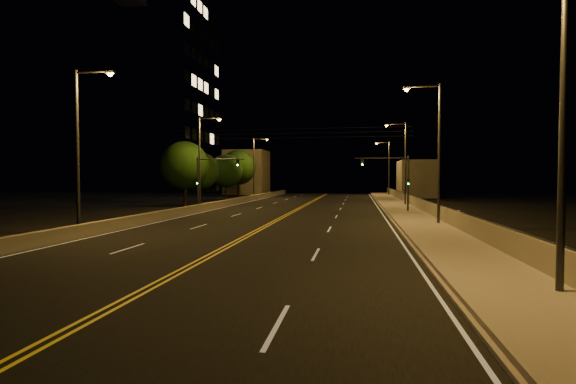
% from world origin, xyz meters
% --- Properties ---
extents(ground, '(160.00, 160.00, 0.00)m').
position_xyz_m(ground, '(0.00, 0.00, 0.00)').
color(ground, black).
rests_on(ground, ground).
extents(road, '(18.00, 120.00, 0.02)m').
position_xyz_m(road, '(0.00, 20.00, 0.01)').
color(road, black).
rests_on(road, ground).
extents(sidewalk, '(3.60, 120.00, 0.30)m').
position_xyz_m(sidewalk, '(10.80, 20.00, 0.15)').
color(sidewalk, gray).
rests_on(sidewalk, ground).
extents(curb, '(0.14, 120.00, 0.15)m').
position_xyz_m(curb, '(8.93, 20.00, 0.07)').
color(curb, gray).
rests_on(curb, ground).
extents(parapet_wall, '(0.30, 120.00, 1.00)m').
position_xyz_m(parapet_wall, '(12.45, 20.00, 0.80)').
color(parapet_wall, gray).
rests_on(parapet_wall, sidewalk).
extents(jersey_barrier, '(0.45, 120.00, 0.77)m').
position_xyz_m(jersey_barrier, '(-9.08, 20.00, 0.38)').
color(jersey_barrier, gray).
rests_on(jersey_barrier, ground).
extents(distant_building_right, '(6.00, 10.00, 6.36)m').
position_xyz_m(distant_building_right, '(16.50, 67.80, 3.18)').
color(distant_building_right, gray).
rests_on(distant_building_right, ground).
extents(distant_building_left, '(8.00, 8.00, 8.88)m').
position_xyz_m(distant_building_left, '(-16.00, 74.80, 4.44)').
color(distant_building_left, gray).
rests_on(distant_building_left, ground).
extents(parapet_rail, '(0.06, 120.00, 0.06)m').
position_xyz_m(parapet_rail, '(12.45, 20.00, 1.33)').
color(parapet_rail, black).
rests_on(parapet_rail, parapet_wall).
extents(lane_markings, '(17.32, 116.00, 0.00)m').
position_xyz_m(lane_markings, '(0.00, 19.93, 0.02)').
color(lane_markings, silver).
rests_on(lane_markings, road).
extents(streetlight_0, '(2.55, 0.28, 9.77)m').
position_xyz_m(streetlight_0, '(11.54, 4.65, 5.60)').
color(streetlight_0, '#2D2D33').
rests_on(streetlight_0, ground).
extents(streetlight_1, '(2.55, 0.28, 9.77)m').
position_xyz_m(streetlight_1, '(11.54, 22.04, 5.60)').
color(streetlight_1, '#2D2D33').
rests_on(streetlight_1, ground).
extents(streetlight_2, '(2.55, 0.28, 9.77)m').
position_xyz_m(streetlight_2, '(11.54, 42.28, 5.60)').
color(streetlight_2, '#2D2D33').
rests_on(streetlight_2, ground).
extents(streetlight_3, '(2.55, 0.28, 9.77)m').
position_xyz_m(streetlight_3, '(11.54, 68.12, 5.60)').
color(streetlight_3, '#2D2D33').
rests_on(streetlight_3, ground).
extents(streetlight_4, '(2.55, 0.28, 9.77)m').
position_xyz_m(streetlight_4, '(-9.94, 14.73, 5.60)').
color(streetlight_4, '#2D2D33').
rests_on(streetlight_4, ground).
extents(streetlight_5, '(2.55, 0.28, 9.77)m').
position_xyz_m(streetlight_5, '(-9.94, 34.21, 5.60)').
color(streetlight_5, '#2D2D33').
rests_on(streetlight_5, ground).
extents(streetlight_6, '(2.55, 0.28, 9.77)m').
position_xyz_m(streetlight_6, '(-9.94, 57.52, 5.60)').
color(streetlight_6, '#2D2D33').
rests_on(streetlight_6, ground).
extents(traffic_signal_right, '(5.11, 0.31, 5.46)m').
position_xyz_m(traffic_signal_right, '(9.93, 32.68, 3.51)').
color(traffic_signal_right, '#2D2D33').
rests_on(traffic_signal_right, ground).
extents(traffic_signal_left, '(5.11, 0.31, 5.46)m').
position_xyz_m(traffic_signal_left, '(-8.73, 32.68, 3.51)').
color(traffic_signal_left, '#2D2D33').
rests_on(traffic_signal_left, ground).
extents(overhead_wires, '(22.00, 0.03, 0.83)m').
position_xyz_m(overhead_wires, '(0.00, 29.50, 7.40)').
color(overhead_wires, black).
extents(building_tower, '(24.00, 15.00, 31.45)m').
position_xyz_m(building_tower, '(-28.45, 51.81, 15.15)').
color(building_tower, gray).
rests_on(building_tower, ground).
extents(tree_0, '(5.63, 5.63, 7.63)m').
position_xyz_m(tree_0, '(-13.66, 38.32, 4.81)').
color(tree_0, black).
rests_on(tree_0, ground).
extents(tree_1, '(5.01, 5.01, 6.79)m').
position_xyz_m(tree_1, '(-14.42, 44.99, 4.28)').
color(tree_1, black).
rests_on(tree_1, ground).
extents(tree_2, '(5.16, 5.16, 6.99)m').
position_xyz_m(tree_2, '(-13.87, 54.45, 4.40)').
color(tree_2, black).
rests_on(tree_2, ground).
extents(tree_3, '(6.01, 6.01, 8.15)m').
position_xyz_m(tree_3, '(-13.94, 61.54, 5.13)').
color(tree_3, black).
rests_on(tree_3, ground).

